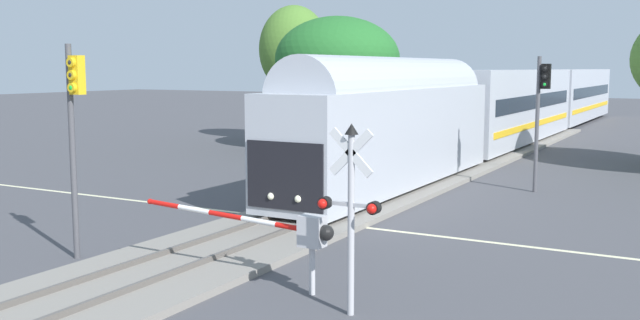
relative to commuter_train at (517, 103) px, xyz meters
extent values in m
plane|color=#47474C|center=(0.00, -27.95, -2.73)|extent=(220.00, 220.00, 0.00)
cube|color=beige|center=(0.00, -27.95, -2.72)|extent=(44.00, 0.20, 0.01)
cube|color=gray|center=(0.00, -27.95, -2.64)|extent=(4.40, 80.00, 0.18)
cube|color=#56514C|center=(-0.72, -27.95, -2.48)|extent=(0.10, 80.00, 0.14)
cube|color=#56514C|center=(0.71, -27.95, -2.48)|extent=(0.10, 80.00, 0.14)
cube|color=#B2B7C1|center=(0.00, -21.02, -0.46)|extent=(3.00, 16.57, 3.90)
cube|color=black|center=(0.00, -29.33, -1.04)|extent=(2.76, 0.08, 2.15)
cylinder|color=#B2B7C1|center=(0.00, -21.02, 1.37)|extent=(2.76, 14.91, 2.76)
sphere|color=#F4F2CC|center=(-0.50, -29.34, -1.73)|extent=(0.24, 0.24, 0.24)
sphere|color=#F4F2CC|center=(0.50, -29.34, -1.73)|extent=(0.24, 0.24, 0.24)
cube|color=#B7BCC6|center=(0.00, -0.83, -0.11)|extent=(3.00, 22.01, 4.60)
cube|color=black|center=(1.51, -0.83, 0.19)|extent=(0.04, 19.81, 0.90)
cube|color=gold|center=(1.52, -0.83, -1.26)|extent=(0.04, 20.25, 0.36)
cube|color=#B7BCC6|center=(0.00, 22.08, -0.11)|extent=(3.00, 22.01, 4.60)
cube|color=black|center=(1.51, 22.08, 0.19)|extent=(0.04, 19.81, 0.90)
cube|color=gold|center=(1.52, 22.08, -1.26)|extent=(0.04, 20.25, 0.36)
cylinder|color=#B7B7BC|center=(4.03, -34.69, -2.18)|extent=(0.14, 0.14, 1.10)
cube|color=#B7B7BC|center=(4.03, -34.69, -1.28)|extent=(0.56, 0.40, 0.70)
sphere|color=black|center=(4.38, -34.69, -1.28)|extent=(0.36, 0.36, 0.36)
cylinder|color=red|center=(3.56, -34.69, -1.25)|extent=(0.95, 0.12, 0.17)
cylinder|color=white|center=(2.62, -34.69, -1.21)|extent=(0.95, 0.12, 0.17)
cylinder|color=red|center=(1.68, -34.69, -1.16)|extent=(0.95, 0.12, 0.17)
cylinder|color=white|center=(0.74, -34.69, -1.11)|extent=(0.95, 0.12, 0.17)
cylinder|color=red|center=(-0.20, -34.69, -1.06)|extent=(0.95, 0.12, 0.17)
sphere|color=red|center=(-0.67, -34.69, -1.04)|extent=(0.14, 0.14, 0.14)
cylinder|color=#B2B2B7|center=(5.38, -35.47, -0.87)|extent=(0.14, 0.14, 3.71)
cube|color=white|center=(5.38, -35.49, 0.63)|extent=(0.98, 0.05, 0.98)
cube|color=white|center=(5.38, -35.49, 0.63)|extent=(0.98, 0.05, 0.98)
cube|color=#B2B2B7|center=(5.38, -35.47, -0.43)|extent=(1.10, 0.08, 0.08)
cylinder|color=black|center=(4.83, -35.57, -0.43)|extent=(0.26, 0.18, 0.26)
cylinder|color=black|center=(5.93, -35.57, -0.43)|extent=(0.26, 0.18, 0.26)
sphere|color=red|center=(4.83, -35.67, -0.43)|extent=(0.20, 0.20, 0.20)
sphere|color=red|center=(5.93, -35.67, -0.43)|extent=(0.20, 0.20, 0.20)
cone|color=black|center=(5.38, -35.47, 1.10)|extent=(0.28, 0.28, 0.22)
cylinder|color=#B7B7BC|center=(-4.04, -21.21, -2.18)|extent=(0.14, 0.14, 1.10)
cube|color=#B7B7BC|center=(-4.04, -21.21, -1.28)|extent=(0.56, 0.40, 0.70)
sphere|color=black|center=(-4.39, -21.21, -1.28)|extent=(0.36, 0.36, 0.36)
cylinder|color=red|center=(-3.53, -21.21, -1.26)|extent=(1.01, 0.12, 0.15)
cylinder|color=white|center=(-2.53, -21.21, -1.23)|extent=(1.01, 0.12, 0.15)
cylinder|color=red|center=(-1.52, -21.21, -1.19)|extent=(1.01, 0.12, 0.15)
cylinder|color=white|center=(-0.52, -21.21, -1.16)|extent=(1.01, 0.12, 0.15)
cylinder|color=red|center=(0.49, -21.21, -1.12)|extent=(1.01, 0.12, 0.15)
sphere|color=red|center=(0.99, -21.21, -1.11)|extent=(0.14, 0.14, 0.14)
cylinder|color=#4C4C51|center=(-3.00, -35.02, 0.10)|extent=(0.16, 0.16, 5.66)
cube|color=gold|center=(-2.72, -35.02, 2.13)|extent=(0.34, 0.26, 1.00)
sphere|color=#262626|center=(-2.72, -35.17, 2.45)|extent=(0.20, 0.20, 0.20)
cylinder|color=gold|center=(-2.72, -35.20, 2.45)|extent=(0.24, 0.10, 0.24)
sphere|color=#262626|center=(-2.72, -35.17, 2.13)|extent=(0.20, 0.20, 0.20)
cylinder|color=gold|center=(-2.72, -35.20, 2.13)|extent=(0.24, 0.10, 0.24)
sphere|color=green|center=(-2.72, -35.17, 1.81)|extent=(0.20, 0.20, 0.20)
cylinder|color=gold|center=(-2.72, -35.20, 1.81)|extent=(0.24, 0.10, 0.24)
cylinder|color=#4C4C51|center=(5.35, -18.56, 0.02)|extent=(0.16, 0.16, 5.51)
cube|color=black|center=(5.63, -18.56, 1.98)|extent=(0.34, 0.26, 1.00)
sphere|color=#262626|center=(5.63, -18.71, 2.30)|extent=(0.20, 0.20, 0.20)
cylinder|color=black|center=(5.63, -18.74, 2.30)|extent=(0.24, 0.10, 0.24)
sphere|color=#262626|center=(5.63, -18.71, 1.98)|extent=(0.20, 0.20, 0.20)
cylinder|color=black|center=(5.63, -18.74, 1.98)|extent=(0.24, 0.10, 0.24)
sphere|color=green|center=(5.63, -18.71, 1.66)|extent=(0.20, 0.20, 0.20)
cylinder|color=black|center=(5.63, -18.74, 1.66)|extent=(0.24, 0.10, 0.24)
cylinder|color=brown|center=(-8.55, -9.44, -0.91)|extent=(0.51, 0.51, 3.63)
ellipsoid|color=#236628|center=(-8.55, -9.44, 2.83)|extent=(7.52, 7.52, 5.14)
cylinder|color=brown|center=(-13.83, -5.70, -0.70)|extent=(0.45, 0.45, 4.06)
ellipsoid|color=#4C7A2D|center=(-13.83, -5.70, 3.57)|extent=(4.78, 4.78, 5.95)
camera|label=1|loc=(11.75, -48.29, 2.30)|focal=40.52mm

